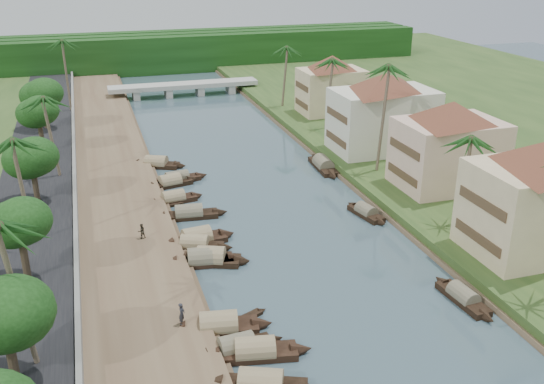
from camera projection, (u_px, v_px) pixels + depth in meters
name	position (u px, v px, depth m)	size (l,w,h in m)	color
ground	(327.00, 281.00, 51.47)	(220.00, 220.00, 0.00)	#3C515A
left_bank	(118.00, 209.00, 64.60)	(10.00, 180.00, 0.80)	brown
right_bank	(410.00, 173.00, 74.15)	(16.00, 180.00, 1.20)	#29461C
road	(32.00, 216.00, 62.15)	(8.00, 180.00, 1.40)	black
retaining_wall	(75.00, 206.00, 63.08)	(0.40, 180.00, 1.10)	slate
treeline	(163.00, 52.00, 138.37)	(120.00, 14.00, 8.00)	black
bridge	(184.00, 87.00, 114.47)	(28.00, 4.00, 2.40)	#AAA99F
building_near	(542.00, 195.00, 52.51)	(14.85, 14.85, 10.20)	beige
building_mid	(449.00, 144.00, 67.03)	(14.11, 14.11, 9.70)	beige
building_far	(383.00, 111.00, 79.03)	(15.59, 15.59, 10.20)	beige
building_distant	(331.00, 84.00, 97.18)	(12.62, 12.62, 9.20)	beige
sampan_2	(255.00, 352.00, 41.90)	(8.39, 3.16, 2.18)	black
sampan_3	(237.00, 348.00, 42.34)	(7.29, 2.02, 1.98)	black
sampan_4	(219.00, 326.00, 44.70)	(8.40, 3.17, 2.32)	black
sampan_5	(211.00, 259.00, 54.31)	(7.42, 4.40, 2.32)	black
sampan_6	(202.00, 260.00, 54.11)	(7.83, 2.76, 2.28)	black
sampan_7	(195.00, 245.00, 56.82)	(7.48, 4.37, 2.02)	black
sampan_8	(197.00, 239.00, 57.90)	(8.02, 2.83, 2.41)	black
sampan_9	(189.00, 214.00, 63.35)	(8.47, 2.45, 2.12)	black
sampan_10	(174.00, 199.00, 67.11)	(7.22, 2.60, 1.99)	black
sampan_11	(170.00, 183.00, 71.70)	(7.40, 3.13, 2.10)	black
sampan_12	(177.00, 179.00, 72.96)	(8.00, 2.57, 1.92)	black
sampan_13	(157.00, 164.00, 77.90)	(7.97, 4.96, 2.20)	black
sampan_14	(463.00, 297.00, 48.37)	(1.95, 7.51, 1.85)	black
sampan_15	(366.00, 213.00, 63.75)	(2.69, 6.74, 1.83)	black
sampan_16	(323.00, 165.00, 77.38)	(2.28, 9.59, 2.31)	black
canoe_1	(244.00, 319.00, 46.11)	(4.24, 2.39, 0.70)	black
canoe_2	(167.00, 206.00, 66.04)	(4.96, 1.87, 0.72)	black
palm_1	(470.00, 140.00, 56.50)	(3.20, 3.20, 10.17)	brown
palm_2	(385.00, 69.00, 68.90)	(3.20, 3.20, 14.11)	brown
palm_3	(329.00, 62.00, 86.88)	(3.20, 3.20, 11.60)	brown
palm_4	(10.00, 227.00, 35.58)	(3.20, 3.20, 11.51)	brown
palm_5	(16.00, 143.00, 51.88)	(3.20, 3.20, 11.19)	brown
palm_6	(48.00, 100.00, 67.82)	(3.20, 3.20, 10.84)	brown
palm_7	(284.00, 49.00, 99.34)	(3.20, 3.20, 11.33)	brown
palm_8	(62.00, 43.00, 95.47)	(3.20, 3.20, 12.72)	brown
tree_1	(3.00, 315.00, 36.03)	(5.34, 5.34, 6.96)	#4C3D2B
tree_2	(19.00, 224.00, 47.32)	(4.53, 4.53, 6.88)	#4C3D2B
tree_3	(31.00, 159.00, 62.55)	(4.93, 4.93, 6.76)	#4C3D2B
tree_4	(38.00, 113.00, 77.46)	(4.64, 4.64, 7.25)	#4C3D2B
tree_5	(42.00, 95.00, 88.05)	(5.35, 5.35, 7.20)	#4C3D2B
tree_6	(407.00, 103.00, 82.70)	(4.58, 4.58, 7.31)	#4C3D2B
person_near	(182.00, 314.00, 43.98)	(0.64, 0.42, 1.74)	#25262D
person_far	(141.00, 231.00, 57.04)	(0.71, 0.55, 1.46)	#302C22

